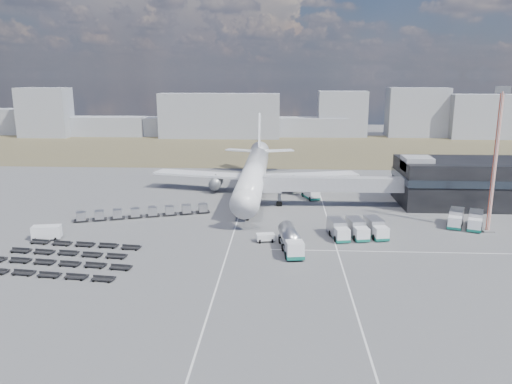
{
  "coord_description": "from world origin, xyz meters",
  "views": [
    {
      "loc": [
        6.75,
        -86.3,
        28.16
      ],
      "look_at": [
        1.27,
        16.64,
        4.0
      ],
      "focal_mm": 35.0,
      "sensor_mm": 36.0,
      "label": 1
    }
  ],
  "objects": [
    {
      "name": "grass_strip",
      "position": [
        0.0,
        110.0,
        0.01
      ],
      "size": [
        420.0,
        90.0,
        0.01
      ],
      "primitive_type": "cube",
      "color": "brown",
      "rests_on": "ground"
    },
    {
      "name": "terminal",
      "position": [
        47.77,
        23.96,
        5.25
      ],
      "size": [
        30.4,
        16.4,
        11.0
      ],
      "color": "black",
      "rests_on": "ground"
    },
    {
      "name": "airliner",
      "position": [
        0.0,
        32.38,
        5.29
      ],
      "size": [
        51.59,
        64.53,
        17.62
      ],
      "color": "white",
      "rests_on": "ground"
    },
    {
      "name": "jet_bridge",
      "position": [
        15.9,
        20.42,
        5.05
      ],
      "size": [
        30.3,
        3.8,
        7.05
      ],
      "color": "#939399",
      "rests_on": "ground"
    },
    {
      "name": "catering_truck",
      "position": [
        13.51,
        27.82,
        1.41
      ],
      "size": [
        4.3,
        6.48,
        2.76
      ],
      "rotation": [
        0.0,
        0.0,
        0.33
      ],
      "color": "white",
      "rests_on": "ground"
    },
    {
      "name": "lane_markings",
      "position": [
        9.77,
        3.0,
        0.01
      ],
      "size": [
        47.12,
        110.0,
        0.01
      ],
      "color": "silver",
      "rests_on": "ground"
    },
    {
      "name": "utility_van",
      "position": [
        -34.34,
        -4.95,
        1.26
      ],
      "size": [
        5.12,
        3.03,
        2.52
      ],
      "primitive_type": "cube",
      "rotation": [
        0.0,
        0.0,
        0.19
      ],
      "color": "white",
      "rests_on": "ground"
    },
    {
      "name": "service_trucks_near",
      "position": [
        20.24,
        -0.54,
        1.55
      ],
      "size": [
        10.5,
        8.65,
        2.86
      ],
      "rotation": [
        0.0,
        0.0,
        0.18
      ],
      "color": "white",
      "rests_on": "ground"
    },
    {
      "name": "service_trucks_far",
      "position": [
        41.63,
        6.51,
        1.54
      ],
      "size": [
        8.11,
        8.74,
        2.83
      ],
      "rotation": [
        0.0,
        0.0,
        -0.39
      ],
      "color": "white",
      "rests_on": "ground"
    },
    {
      "name": "pushback_tug",
      "position": [
        4.0,
        -4.0,
        0.71
      ],
      "size": [
        3.41,
        2.37,
        1.42
      ],
      "primitive_type": "cube",
      "rotation": [
        0.0,
        0.0,
        0.21
      ],
      "color": "white",
      "rests_on": "ground"
    },
    {
      "name": "skyline",
      "position": [
        12.13,
        148.0,
        8.85
      ],
      "size": [
        308.74,
        22.39,
        22.65
      ],
      "color": "#9498A2",
      "rests_on": "ground"
    },
    {
      "name": "floodlight_mast",
      "position": [
        44.86,
        4.04,
        13.22
      ],
      "size": [
        2.51,
        2.04,
        26.37
      ],
      "rotation": [
        0.0,
        0.0,
        -0.3
      ],
      "color": "#C03B1E",
      "rests_on": "ground"
    },
    {
      "name": "baggage_dollies",
      "position": [
        -27.78,
        -14.65,
        0.37
      ],
      "size": [
        25.35,
        17.05,
        0.75
      ],
      "rotation": [
        0.0,
        0.0,
        -0.11
      ],
      "color": "black",
      "rests_on": "ground"
    },
    {
      "name": "uld_row",
      "position": [
        -21.2,
        9.9,
        1.09
      ],
      "size": [
        26.12,
        10.19,
        1.82
      ],
      "rotation": [
        0.0,
        0.0,
        0.32
      ],
      "color": "black",
      "rests_on": "ground"
    },
    {
      "name": "ground",
      "position": [
        0.0,
        0.0,
        0.0
      ],
      "size": [
        420.0,
        420.0,
        0.0
      ],
      "primitive_type": "plane",
      "color": "#565659",
      "rests_on": "ground"
    },
    {
      "name": "fuel_tanker",
      "position": [
        8.29,
        -8.17,
        1.79
      ],
      "size": [
        4.32,
        11.37,
        3.58
      ],
      "rotation": [
        0.0,
        0.0,
        0.14
      ],
      "color": "white",
      "rests_on": "ground"
    }
  ]
}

